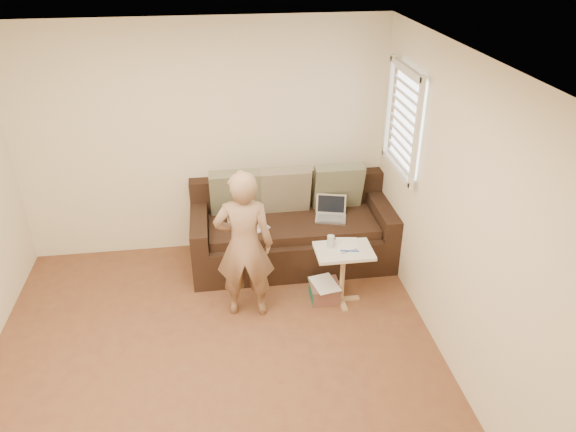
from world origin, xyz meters
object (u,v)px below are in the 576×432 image
object	(u,v)px
side_table	(342,275)
striped_box	(324,291)
drinking_glass	(331,241)
laptop_white	(249,229)
sofa	(292,227)
laptop_silver	(331,219)
person	(244,245)

from	to	relation	value
side_table	striped_box	world-z (taller)	side_table
drinking_glass	laptop_white	bearing A→B (deg)	141.19
drinking_glass	striped_box	distance (m)	0.58
sofa	drinking_glass	bearing A→B (deg)	-70.25
laptop_silver	person	xyz separation A→B (m)	(-1.00, -0.79, 0.24)
sofa	striped_box	world-z (taller)	sofa
person	side_table	bearing A→B (deg)	-171.48
sofa	laptop_silver	world-z (taller)	sofa
drinking_glass	striped_box	bearing A→B (deg)	-155.37
sofa	laptop_white	xyz separation A→B (m)	(-0.48, -0.14, 0.10)
side_table	sofa	bearing A→B (deg)	115.28
side_table	drinking_glass	size ratio (longest dim) A/B	5.08
sofa	person	xyz separation A→B (m)	(-0.58, -0.84, 0.34)
sofa	side_table	size ratio (longest dim) A/B	3.61
laptop_silver	person	size ratio (longest dim) A/B	0.22
drinking_glass	sofa	bearing A→B (deg)	109.75
sofa	person	bearing A→B (deg)	-124.36
side_table	person	bearing A→B (deg)	-178.16
sofa	side_table	bearing A→B (deg)	-64.72
sofa	laptop_silver	xyz separation A→B (m)	(0.42, -0.05, 0.10)
laptop_silver	laptop_white	xyz separation A→B (m)	(-0.90, -0.09, 0.00)
sofa	drinking_glass	size ratio (longest dim) A/B	18.33
sofa	laptop_white	size ratio (longest dim) A/B	5.97
laptop_silver	striped_box	world-z (taller)	laptop_silver
striped_box	side_table	bearing A→B (deg)	-16.66
person	drinking_glass	world-z (taller)	person
sofa	striped_box	bearing A→B (deg)	-73.99
laptop_white	side_table	world-z (taller)	laptop_white
laptop_white	side_table	xyz separation A→B (m)	(0.87, -0.67, -0.21)
person	striped_box	xyz separation A→B (m)	(0.80, 0.08, -0.67)
laptop_silver	laptop_white	size ratio (longest dim) A/B	0.90
sofa	laptop_white	distance (m)	0.51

